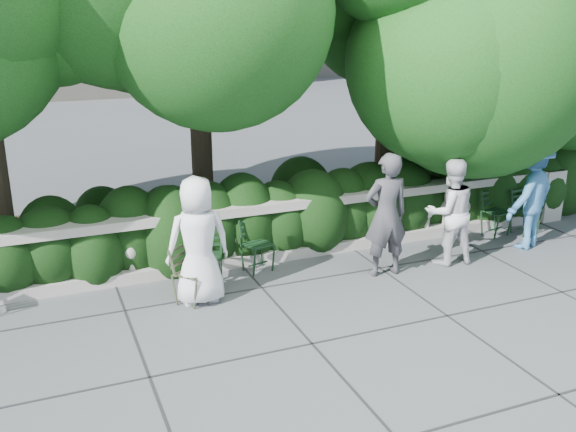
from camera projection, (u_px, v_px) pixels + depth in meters
name	position (u px, v px, depth m)	size (l,w,h in m)	color
ground	(315.00, 304.00, 8.96)	(90.00, 90.00, 0.00)	#494D50
balustrade	(269.00, 232.00, 10.40)	(12.00, 0.44, 1.00)	#9E998E
shrub_hedge	(246.00, 237.00, 11.61)	(15.00, 2.60, 1.70)	black
tree_canopy	(276.00, 7.00, 10.80)	(15.04, 6.52, 6.78)	#3F3023
chair_c	(208.00, 287.00, 9.51)	(0.44, 0.48, 0.84)	black
chair_d	(263.00, 274.00, 10.00)	(0.44, 0.48, 0.84)	black
chair_e	(501.00, 237.00, 11.60)	(0.44, 0.48, 0.84)	black
chair_f	(530.00, 235.00, 11.69)	(0.44, 0.48, 0.84)	black
chair_weathered	(201.00, 304.00, 8.98)	(0.44, 0.48, 0.84)	black
person_businessman	(198.00, 241.00, 8.79)	(0.89, 0.58, 1.81)	white
person_woman_grey	(386.00, 215.00, 9.71)	(0.70, 0.46, 1.93)	#3B3B40
person_casual_man	(450.00, 212.00, 10.18)	(0.84, 0.65, 1.72)	silver
person_older_blue	(530.00, 194.00, 10.85)	(1.23, 0.70, 1.90)	teal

